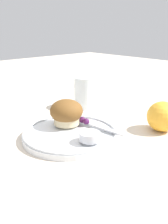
% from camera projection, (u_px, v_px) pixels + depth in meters
% --- Properties ---
extents(ground_plane, '(3.00, 3.00, 0.00)m').
position_uv_depth(ground_plane, '(73.00, 135.00, 0.65)').
color(ground_plane, beige).
extents(plate, '(0.24, 0.24, 0.02)m').
position_uv_depth(plate, '(70.00, 134.00, 0.63)').
color(plate, white).
rests_on(plate, ground_plane).
extents(muffin, '(0.09, 0.09, 0.07)m').
position_uv_depth(muffin, '(66.00, 113.00, 0.66)').
color(muffin, beige).
rests_on(muffin, plate).
extents(cream_ramekin, '(0.05, 0.05, 0.02)m').
position_uv_depth(cream_ramekin, '(90.00, 136.00, 0.57)').
color(cream_ramekin, silver).
rests_on(cream_ramekin, plate).
extents(berry_pair, '(0.03, 0.02, 0.02)m').
position_uv_depth(berry_pair, '(84.00, 121.00, 0.67)').
color(berry_pair, '#4C194C').
rests_on(berry_pair, plate).
extents(butter_knife, '(0.19, 0.03, 0.00)m').
position_uv_depth(butter_knife, '(94.00, 125.00, 0.66)').
color(butter_knife, '#B7B7BC').
rests_on(butter_knife, plate).
extents(orange_fruit, '(0.08, 0.08, 0.08)m').
position_uv_depth(orange_fruit, '(162.00, 116.00, 0.66)').
color(orange_fruit, '#F4A82D').
rests_on(orange_fruit, ground_plane).
extents(juice_glass, '(0.08, 0.08, 0.11)m').
position_uv_depth(juice_glass, '(85.00, 93.00, 0.85)').
color(juice_glass, silver).
rests_on(juice_glass, ground_plane).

